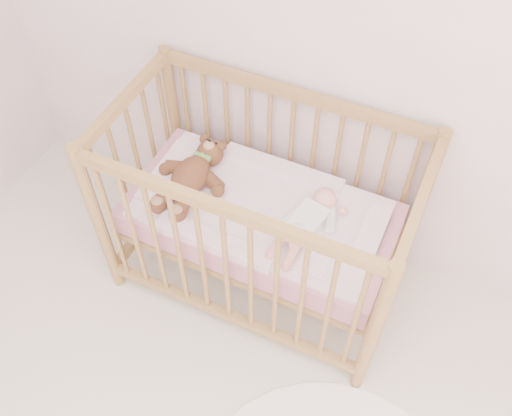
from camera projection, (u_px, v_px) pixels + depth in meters
The scene contains 6 objects.
wall_back at pixel (406, 32), 2.09m from camera, with size 4.00×0.02×2.70m, color white.
crib at pixel (261, 216), 2.63m from camera, with size 1.36×0.76×1.00m, color tan, non-canonical shape.
mattress at pixel (261, 218), 2.64m from camera, with size 1.22×0.62×0.13m, color #C97D95.
blanket at pixel (261, 208), 2.58m from camera, with size 1.10×0.58×0.06m, color #FCADCB, non-canonical shape.
baby at pixel (308, 219), 2.45m from camera, with size 0.23×0.48×0.12m, color silver, non-canonical shape.
teddy_bear at pixel (191, 175), 2.59m from camera, with size 0.36×0.51×0.14m, color brown, non-canonical shape.
Camera 1 is at (0.26, 0.13, 2.58)m, focal length 40.00 mm.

